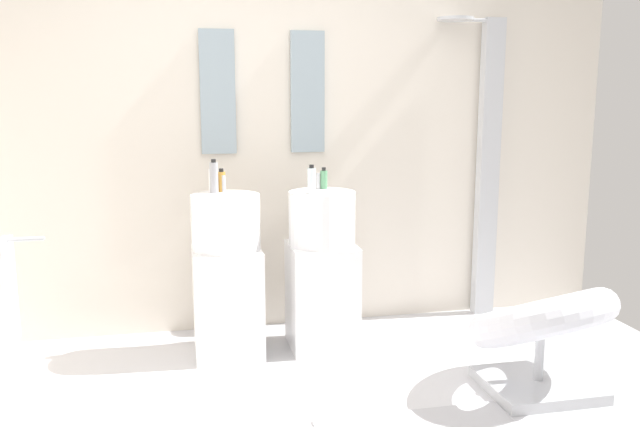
{
  "coord_description": "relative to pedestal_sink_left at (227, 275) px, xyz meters",
  "views": [
    {
      "loc": [
        -0.56,
        -2.73,
        1.56
      ],
      "look_at": [
        0.15,
        0.55,
        0.95
      ],
      "focal_mm": 37.52,
      "sensor_mm": 36.0,
      "label": 1
    }
  ],
  "objects": [
    {
      "name": "pedestal_sink_left",
      "position": [
        0.0,
        0.0,
        0.0
      ],
      "size": [
        0.4,
        0.4,
        1.07
      ],
      "color": "white",
      "rests_on": "ground_plane"
    },
    {
      "name": "soap_bottle_amber",
      "position": [
        -0.01,
        0.13,
        0.55
      ],
      "size": [
        0.05,
        0.05,
        0.14
      ],
      "color": "#C68C38",
      "rests_on": "pedestal_sink_left"
    },
    {
      "name": "pedestal_sink_right",
      "position": [
        0.58,
        0.0,
        0.0
      ],
      "size": [
        0.4,
        0.4,
        1.07
      ],
      "color": "white",
      "rests_on": "ground_plane"
    },
    {
      "name": "shower_column",
      "position": [
        1.82,
        0.39,
        0.59
      ],
      "size": [
        0.49,
        0.24,
        2.05
      ],
      "color": "#B7BABF",
      "rests_on": "ground_plane"
    },
    {
      "name": "soap_bottle_grey",
      "position": [
        -0.06,
        0.1,
        0.58
      ],
      "size": [
        0.05,
        0.05,
        0.2
      ],
      "color": "#99999E",
      "rests_on": "pedestal_sink_left"
    },
    {
      "name": "rear_partition",
      "position": [
        0.29,
        0.51,
        0.81
      ],
      "size": [
        4.8,
        0.1,
        2.6
      ],
      "primitive_type": "cube",
      "color": "beige",
      "rests_on": "ground_plane"
    },
    {
      "name": "soap_bottle_clear",
      "position": [
        0.5,
        -0.07,
        0.56
      ],
      "size": [
        0.05,
        0.05,
        0.17
      ],
      "color": "silver",
      "rests_on": "pedestal_sink_right"
    },
    {
      "name": "lounge_chair",
      "position": [
        1.56,
        -0.86,
        -0.14
      ],
      "size": [
        1.0,
        1.0,
        0.65
      ],
      "color": "#B7BABF",
      "rests_on": "ground_plane"
    },
    {
      "name": "vanity_mirror_right",
      "position": [
        0.58,
        0.44,
        1.07
      ],
      "size": [
        0.22,
        0.03,
        0.77
      ],
      "primitive_type": "cube",
      "color": "#8C9EA8"
    },
    {
      "name": "soap_bottle_white",
      "position": [
        -0.06,
        0.11,
        0.56
      ],
      "size": [
        0.05,
        0.05,
        0.16
      ],
      "color": "white",
      "rests_on": "pedestal_sink_left"
    },
    {
      "name": "vanity_mirror_left",
      "position": [
        0.0,
        0.44,
        1.07
      ],
      "size": [
        0.22,
        0.03,
        0.77
      ],
      "primitive_type": "cube",
      "color": "#8C9EA8"
    },
    {
      "name": "soap_bottle_green",
      "position": [
        0.61,
        0.11,
        0.55
      ],
      "size": [
        0.04,
        0.04,
        0.13
      ],
      "color": "#59996B",
      "rests_on": "pedestal_sink_right"
    },
    {
      "name": "towel_rack",
      "position": [
        -1.08,
        -0.68,
        0.14
      ],
      "size": [
        0.37,
        0.22,
        0.95
      ],
      "color": "#B7BABF",
      "rests_on": "ground_plane"
    }
  ]
}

